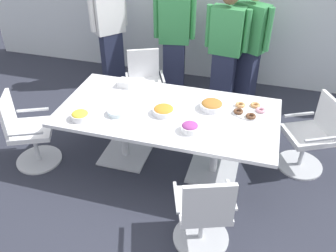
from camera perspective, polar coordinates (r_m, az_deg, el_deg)
ground_plane at (r=4.45m, az=0.00°, el=-5.85°), size 10.00×10.00×0.01m
conference_table at (r=4.06m, az=0.00°, el=0.87°), size 2.40×1.20×0.75m
office_chair_0 at (r=3.35m, az=5.66°, el=-13.58°), size 0.69×0.69×0.91m
office_chair_1 at (r=4.47m, az=21.47°, el=-1.79°), size 0.72×0.72×0.91m
office_chair_2 at (r=5.17m, az=-3.62°, el=6.11°), size 0.71×0.71×0.91m
office_chair_3 at (r=4.53m, az=-21.18°, el=-1.20°), size 0.71×0.71×0.91m
person_standing_0 at (r=5.83m, az=-9.16°, el=15.12°), size 0.46×0.51×1.82m
person_standing_1 at (r=5.50m, az=1.00°, el=13.79°), size 0.61×0.29×1.74m
person_standing_2 at (r=5.22m, az=9.04°, el=11.99°), size 0.62×0.27×1.72m
person_standing_3 at (r=5.36m, az=12.61°, el=12.37°), size 0.58×0.40×1.74m
snack_bowl_pretzels at (r=4.04m, az=6.90°, el=3.28°), size 0.26×0.26×0.10m
snack_bowl_chips_orange at (r=3.93m, az=-0.69°, el=2.48°), size 0.24×0.24×0.09m
snack_bowl_chips_yellow at (r=3.95m, az=-13.65°, el=1.64°), size 0.20×0.20×0.09m
snack_bowl_candy_mix at (r=3.66m, az=3.46°, el=-0.21°), size 0.19×0.19×0.10m
donut_platter at (r=4.07m, az=12.61°, el=2.44°), size 0.36×0.35×0.04m
plate_stack at (r=3.96m, az=-7.99°, el=2.18°), size 0.21×0.21×0.05m
napkin_pile at (r=4.49m, az=-6.73°, el=6.73°), size 0.14×0.14×0.09m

